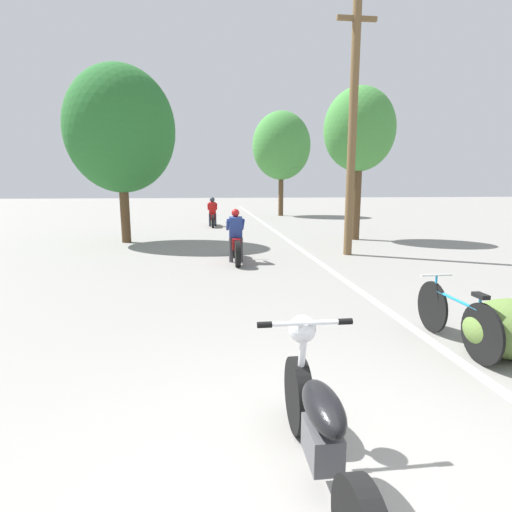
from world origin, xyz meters
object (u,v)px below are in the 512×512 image
at_px(bicycle_parked, 455,317).
at_px(roadside_tree_right_far, 281,146).
at_px(roadside_tree_left, 120,130).
at_px(motorcycle_rider_far, 213,215).
at_px(motorcycle_rider_lead, 236,242).
at_px(utility_pole, 352,128).
at_px(motorcycle_foreground, 320,428).
at_px(roadside_tree_right_near, 359,131).

bearing_deg(bicycle_parked, roadside_tree_right_far, 85.65).
bearing_deg(roadside_tree_right_far, roadside_tree_left, -123.49).
distance_m(roadside_tree_right_far, motorcycle_rider_far, 8.75).
bearing_deg(motorcycle_rider_lead, bicycle_parked, -68.30).
bearing_deg(motorcycle_rider_lead, utility_pole, 12.20).
distance_m(motorcycle_foreground, bicycle_parked, 3.20).
bearing_deg(bicycle_parked, motorcycle_rider_lead, 111.70).
relative_size(roadside_tree_right_far, roadside_tree_left, 1.11).
height_order(utility_pole, motorcycle_rider_far, utility_pole).
xyz_separation_m(utility_pole, motorcycle_rider_far, (-3.87, 8.60, -3.05)).
distance_m(motorcycle_rider_lead, bicycle_parked, 6.44).
relative_size(roadside_tree_right_near, roadside_tree_left, 0.91).
bearing_deg(utility_pole, motorcycle_rider_lead, -167.80).
distance_m(roadside_tree_left, motorcycle_rider_far, 6.95).
relative_size(motorcycle_foreground, bicycle_parked, 1.17).
xyz_separation_m(motorcycle_rider_lead, bicycle_parked, (2.38, -5.98, -0.14)).
bearing_deg(roadside_tree_left, motorcycle_rider_lead, -48.28).
bearing_deg(bicycle_parked, utility_pole, 81.81).
xyz_separation_m(roadside_tree_right_near, motorcycle_foreground, (-4.72, -12.01, -3.51)).
bearing_deg(bicycle_parked, roadside_tree_left, 120.89).
bearing_deg(motorcycle_rider_lead, motorcycle_rider_far, 93.23).
bearing_deg(roadside_tree_right_near, roadside_tree_right_far, 93.45).
height_order(roadside_tree_right_near, motorcycle_foreground, roadside_tree_right_near).
height_order(motorcycle_foreground, motorcycle_rider_lead, motorcycle_rider_lead).
relative_size(roadside_tree_right_near, roadside_tree_right_far, 0.82).
bearing_deg(motorcycle_foreground, bicycle_parked, 42.42).
bearing_deg(roadside_tree_right_far, utility_pole, -92.61).
distance_m(utility_pole, bicycle_parked, 7.50).
bearing_deg(motorcycle_rider_far, roadside_tree_right_near, -46.00).
relative_size(roadside_tree_left, motorcycle_rider_far, 2.98).
distance_m(motorcycle_rider_lead, motorcycle_rider_far, 9.34).
bearing_deg(utility_pole, roadside_tree_right_near, 66.15).
bearing_deg(roadside_tree_right_near, utility_pole, -113.85).
xyz_separation_m(roadside_tree_left, motorcycle_rider_lead, (3.64, -4.09, -3.34)).
bearing_deg(utility_pole, bicycle_parked, -98.19).
xyz_separation_m(utility_pole, roadside_tree_right_far, (0.68, 14.95, 0.88)).
bearing_deg(roadside_tree_left, bicycle_parked, -59.11).
xyz_separation_m(motorcycle_rider_far, bicycle_parked, (2.91, -15.31, -0.16)).
bearing_deg(motorcycle_rider_far, motorcycle_rider_lead, -86.77).
bearing_deg(bicycle_parked, motorcycle_foreground, -137.58).
distance_m(utility_pole, roadside_tree_right_near, 3.46).
bearing_deg(roadside_tree_right_far, motorcycle_rider_lead, -104.40).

